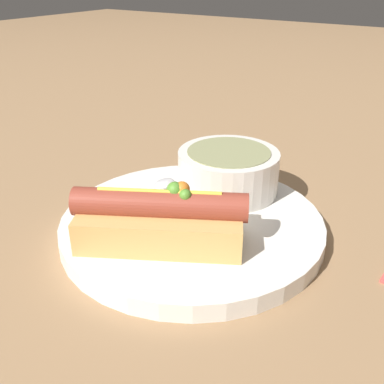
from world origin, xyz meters
TOP-DOWN VIEW (x-y plane):
  - ground_plane at (0.00, 0.00)m, footprint 4.00×4.00m
  - dinner_plate at (0.00, 0.00)m, footprint 0.29×0.29m
  - hot_dog at (-0.00, -0.06)m, footprint 0.17×0.14m
  - soup_bowl at (-0.00, 0.08)m, footprint 0.12×0.12m
  - spoon at (-0.07, 0.02)m, footprint 0.02×0.15m

SIDE VIEW (x-z plane):
  - ground_plane at x=0.00m, z-range 0.00..0.00m
  - dinner_plate at x=0.00m, z-range 0.00..0.02m
  - spoon at x=-0.07m, z-range 0.02..0.03m
  - hot_dog at x=0.00m, z-range 0.01..0.08m
  - soup_bowl at x=0.00m, z-range 0.02..0.07m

